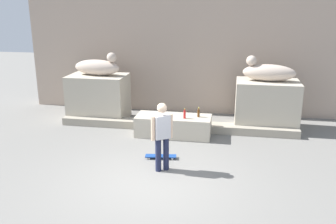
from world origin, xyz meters
TOP-DOWN VIEW (x-y plane):
  - ground_plane at (0.00, 0.00)m, footprint 40.00×40.00m
  - facade_wall at (0.00, 5.83)m, footprint 11.63×0.60m
  - pedestal_left at (-2.79, 4.19)m, footprint 1.93×1.25m
  - pedestal_right at (2.79, 4.19)m, footprint 1.93×1.25m
  - statue_reclining_left at (-2.75, 4.19)m, footprint 1.65×0.73m
  - statue_reclining_right at (2.75, 4.20)m, footprint 1.63×0.66m
  - ledge_block at (0.00, 3.00)m, footprint 2.24×0.89m
  - skater at (0.12, 0.60)m, footprint 0.46×0.37m
  - skateboard at (-0.04, 1.25)m, footprint 0.82×0.31m
  - bottle_red at (0.36, 2.83)m, footprint 0.07×0.07m
  - bottle_brown at (0.75, 3.04)m, footprint 0.07×0.07m
  - stair_step at (0.00, 3.55)m, footprint 7.51×0.50m

SIDE VIEW (x-z plane):
  - ground_plane at x=0.00m, z-range 0.00..0.00m
  - skateboard at x=-0.04m, z-range 0.02..0.10m
  - stair_step at x=0.00m, z-range 0.00..0.24m
  - ledge_block at x=0.00m, z-range 0.00..0.62m
  - bottle_brown at x=0.75m, z-range 0.59..0.87m
  - bottle_red at x=0.36m, z-range 0.59..0.89m
  - pedestal_left at x=-2.79m, z-range 0.00..1.54m
  - pedestal_right at x=2.79m, z-range 0.00..1.54m
  - skater at x=0.12m, z-range 0.09..1.76m
  - statue_reclining_left at x=-2.75m, z-range 1.43..2.21m
  - statue_reclining_right at x=2.75m, z-range 1.43..2.21m
  - facade_wall at x=0.00m, z-range 0.00..6.74m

